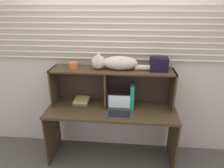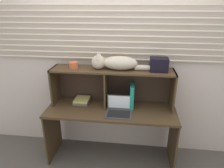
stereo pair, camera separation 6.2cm
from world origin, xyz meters
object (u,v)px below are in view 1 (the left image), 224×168
at_px(small_basket, 73,65).
at_px(storage_box, 159,64).
at_px(cat, 115,63).
at_px(binder_upright, 132,95).
at_px(book_stack, 82,101).
at_px(laptop, 119,110).

height_order(small_basket, storage_box, storage_box).
relative_size(cat, binder_upright, 2.44).
xyz_separation_m(binder_upright, book_stack, (-0.66, -0.00, -0.12)).
relative_size(small_basket, storage_box, 0.53).
bearing_deg(book_stack, binder_upright, 0.30).
distance_m(book_stack, storage_box, 1.10).
bearing_deg(storage_box, binder_upright, 180.00).
distance_m(laptop, small_basket, 0.79).
relative_size(laptop, book_stack, 1.39).
height_order(cat, storage_box, cat).
xyz_separation_m(cat, storage_box, (0.53, -0.00, -0.01)).
bearing_deg(book_stack, storage_box, 0.20).
bearing_deg(book_stack, cat, 0.45).
bearing_deg(small_basket, storage_box, 0.00).
bearing_deg(book_stack, small_basket, 177.60).
xyz_separation_m(book_stack, storage_box, (0.96, 0.00, 0.54)).
relative_size(book_stack, storage_box, 1.08).
xyz_separation_m(binder_upright, small_basket, (-0.74, 0.00, 0.37)).
distance_m(binder_upright, storage_box, 0.51).
height_order(binder_upright, storage_box, storage_box).
bearing_deg(laptop, book_stack, 159.45).
relative_size(cat, small_basket, 6.71).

